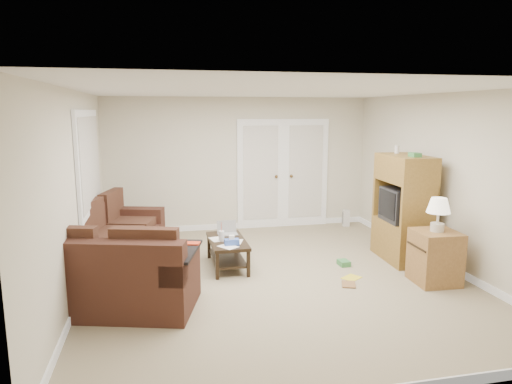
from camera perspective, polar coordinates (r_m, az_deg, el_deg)
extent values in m
plane|color=gray|center=(6.34, 2.47, -10.65)|extent=(5.50, 5.50, 0.00)
cube|color=white|center=(5.93, 2.65, 12.55)|extent=(5.00, 5.50, 0.02)
cube|color=beige|center=(5.90, -21.63, -0.33)|extent=(0.02, 5.50, 2.50)
cube|color=beige|center=(7.07, 22.57, 1.23)|extent=(0.02, 5.50, 2.50)
cube|color=beige|center=(8.67, -2.07, 3.51)|extent=(5.00, 0.02, 2.50)
cube|color=beige|center=(3.49, 14.17, -6.82)|extent=(5.00, 0.02, 2.50)
cube|color=silver|center=(8.75, 0.56, 2.09)|extent=(0.90, 0.04, 2.13)
cube|color=silver|center=(8.99, 6.17, 2.25)|extent=(0.90, 0.04, 2.13)
cube|color=silver|center=(8.72, 0.60, 2.40)|extent=(0.68, 0.02, 1.80)
cube|color=silver|center=(8.96, 6.22, 2.55)|extent=(0.68, 0.02, 1.80)
cube|color=silver|center=(6.84, -20.22, 3.64)|extent=(0.04, 1.92, 1.42)
cube|color=silver|center=(6.83, -20.01, 3.65)|extent=(0.02, 1.74, 1.24)
cube|color=#3E2118|center=(6.86, -17.74, -7.55)|extent=(1.58, 2.61, 0.45)
cube|color=#3E2118|center=(6.87, -20.67, -3.79)|extent=(0.91, 2.42, 0.46)
cube|color=#3E2118|center=(7.76, -14.98, -2.77)|extent=(0.99, 0.50, 0.23)
cube|color=#44281B|center=(6.75, -17.20, -5.27)|extent=(1.24, 2.42, 0.13)
cube|color=#3E2118|center=(5.62, -17.66, -11.50)|extent=(2.09, 1.44, 0.45)
cube|color=#3E2118|center=(5.17, -19.33, -8.22)|extent=(1.91, 0.76, 0.46)
cube|color=#3E2118|center=(5.27, -9.34, -8.69)|extent=(0.50, 0.99, 0.23)
cube|color=#44281B|center=(5.60, -17.50, -8.46)|extent=(1.91, 1.10, 0.13)
cube|color=black|center=(5.23, -9.39, -7.31)|extent=(0.56, 0.91, 0.03)
cube|color=red|center=(5.44, -8.85, -6.37)|extent=(0.36, 0.21, 0.02)
cube|color=black|center=(6.64, -3.61, -6.14)|extent=(0.51, 1.01, 0.05)
cube|color=black|center=(6.72, -3.58, -8.21)|extent=(0.44, 0.94, 0.03)
cylinder|color=silver|center=(6.56, -4.34, -5.49)|extent=(0.08, 0.08, 0.15)
cylinder|color=red|center=(6.52, -4.36, -4.33)|extent=(0.01, 0.01, 0.13)
cube|color=#3759B5|center=(6.37, -3.06, -6.26)|extent=(0.20, 0.11, 0.08)
cube|color=white|center=(6.55, -3.48, -6.16)|extent=(0.33, 0.55, 0.00)
cube|color=olive|center=(7.34, 17.70, -5.76)|extent=(0.60, 1.03, 0.60)
cube|color=olive|center=(7.12, 18.18, 2.79)|extent=(0.60, 1.03, 0.40)
cube|color=black|center=(7.20, 17.80, -1.56)|extent=(0.51, 0.62, 0.50)
cube|color=black|center=(7.09, 16.04, -1.48)|extent=(0.03, 0.52, 0.40)
cube|color=#387C3F|center=(6.88, 19.24, 4.42)|extent=(0.13, 0.19, 0.06)
cylinder|color=silver|center=(7.36, 17.21, 5.10)|extent=(0.07, 0.07, 0.12)
cube|color=olive|center=(6.50, 21.47, -7.58)|extent=(0.57, 0.57, 0.70)
cylinder|color=beige|center=(6.39, 21.71, -4.12)|extent=(0.17, 0.17, 0.11)
cylinder|color=beige|center=(6.36, 21.78, -2.98)|extent=(0.03, 0.03, 0.15)
cone|color=white|center=(6.33, 21.88, -1.56)|extent=(0.30, 0.30, 0.19)
cube|color=silver|center=(9.17, 11.18, -3.22)|extent=(0.14, 0.12, 0.32)
cube|color=yellow|center=(6.46, 11.85, -10.44)|extent=(0.32, 0.30, 0.01)
cube|color=#387C3F|center=(6.91, 10.91, -8.70)|extent=(0.15, 0.20, 0.08)
imported|color=brown|center=(6.20, 10.68, -11.24)|extent=(0.25, 0.28, 0.02)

